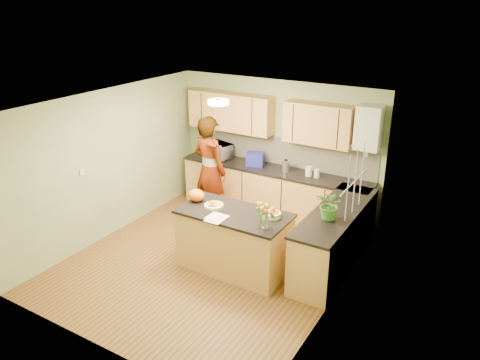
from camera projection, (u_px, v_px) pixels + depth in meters
The scene contains 28 objects.
floor at pixel (210, 261), 7.33m from camera, with size 4.50×4.50×0.00m, color brown.
ceiling at pixel (206, 103), 6.41m from camera, with size 4.00×4.50×0.02m, color white.
wall_back at pixel (277, 147), 8.66m from camera, with size 4.00×0.02×2.50m, color gray.
wall_front at pixel (91, 256), 5.07m from camera, with size 4.00×0.02×2.50m, color gray.
wall_left at pixel (110, 164), 7.82m from camera, with size 0.02×4.50×2.50m, color gray.
wall_right at pixel (339, 218), 5.92m from camera, with size 0.02×4.50×2.50m, color gray.
back_counter at pixel (273, 193), 8.66m from camera, with size 3.64×0.62×0.94m.
right_counter at pixel (335, 239), 7.02m from camera, with size 0.62×2.24×0.94m.
splashback at pixel (282, 151), 8.62m from camera, with size 3.60×0.02×0.52m, color beige.
upper_cabinets at pixel (265, 116), 8.39m from camera, with size 3.20×0.34×0.70m.
boiler at pixel (369, 128), 7.49m from camera, with size 0.40×0.30×0.86m.
window_right at pixel (355, 181), 6.29m from camera, with size 0.01×1.30×1.05m.
light_switch at pixel (82, 172), 7.31m from camera, with size 0.02×0.09×0.09m, color silver.
ceiling_lamp at pixel (218, 102), 6.66m from camera, with size 0.30×0.30×0.07m.
peninsula_island at pixel (234, 241), 6.97m from camera, with size 1.64×0.84×0.94m.
fruit_dish at pixel (214, 205), 6.95m from camera, with size 0.29×0.29×0.10m.
orange_bowl at pixel (272, 213), 6.63m from camera, with size 0.25×0.25×0.14m.
flower_vase at pixel (265, 207), 6.25m from camera, with size 0.25×0.25×0.45m.
orange_bag at pixel (196, 195), 7.13m from camera, with size 0.26×0.22×0.19m, color orange.
papers at pixel (217, 218), 6.60m from camera, with size 0.24×0.32×0.01m, color silver.
violinist at pixel (210, 170), 8.30m from camera, with size 0.72×0.47×1.97m, color #E5AB8C.
violin at pixel (211, 143), 7.81m from camera, with size 0.55×0.22×0.11m, color #550B05, non-canonical shape.
microwave at pixel (218, 150), 9.02m from camera, with size 0.53×0.36×0.29m, color silver.
blue_box at pixel (255, 159), 8.62m from camera, with size 0.31×0.23×0.25m, color navy.
kettle at pixel (286, 165), 8.34m from camera, with size 0.14×0.14×0.27m.
jar_cream at pixel (309, 171), 8.13m from camera, with size 0.11×0.11×0.17m, color beige.
jar_white at pixel (317, 173), 8.06m from camera, with size 0.10×0.10×0.15m, color silver.
potted_plant at pixel (331, 205), 6.51m from camera, with size 0.40×0.34×0.44m, color #3D7B29.
Camera 1 is at (3.65, -5.21, 3.89)m, focal length 35.00 mm.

